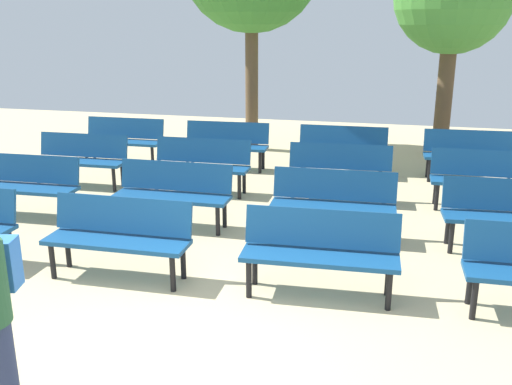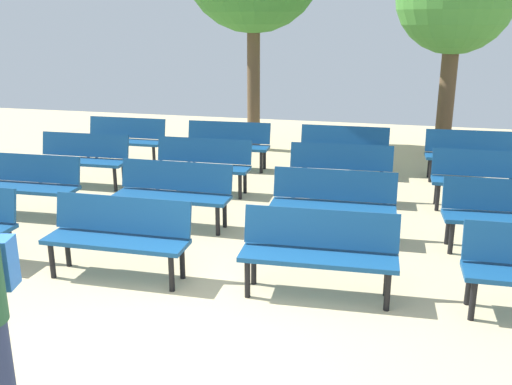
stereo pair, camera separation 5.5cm
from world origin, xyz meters
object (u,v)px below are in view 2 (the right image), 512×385
(bench_r0_c1, at_px, (118,233))
(bench_r1_c2, at_px, (333,200))
(bench_r1_c1, at_px, (174,190))
(bench_r2_c1, at_px, (202,162))
(bench_r2_c3, at_px, (488,177))
(bench_r3_c1, at_px, (227,142))
(bench_r3_c2, at_px, (344,147))
(bench_r2_c0, at_px, (82,156))
(bench_r3_c0, at_px, (125,137))
(bench_r0_c2, at_px, (319,248))
(bench_r2_c2, at_px, (340,169))
(bench_r3_c3, at_px, (473,153))
(bench_r1_c0, at_px, (26,181))
(bench_r1_c3, at_px, (511,212))

(bench_r0_c1, height_order, bench_r1_c2, same)
(bench_r1_c1, distance_m, bench_r2_c1, 1.62)
(bench_r2_c3, height_order, bench_r3_c1, same)
(bench_r0_c1, distance_m, bench_r1_c2, 2.78)
(bench_r1_c1, xyz_separation_m, bench_r3_c2, (1.98, 3.30, 0.00))
(bench_r1_c1, bearing_deg, bench_r2_c0, 145.99)
(bench_r2_c3, xyz_separation_m, bench_r3_c0, (-6.57, 1.39, 0.00))
(bench_r0_c2, relative_size, bench_r2_c2, 1.00)
(bench_r2_c2, relative_size, bench_r3_c3, 1.00)
(bench_r1_c2, xyz_separation_m, bench_r2_c1, (-2.32, 1.52, 0.00))
(bench_r2_c0, height_order, bench_r2_c1, same)
(bench_r1_c0, bearing_deg, bench_r0_c2, -19.88)
(bench_r1_c0, xyz_separation_m, bench_r2_c1, (2.09, 1.72, 0.00))
(bench_r2_c1, height_order, bench_r3_c3, same)
(bench_r1_c1, relative_size, bench_r2_c2, 0.99)
(bench_r1_c2, xyz_separation_m, bench_r3_c3, (2.04, 3.32, 0.00))
(bench_r1_c2, distance_m, bench_r3_c1, 3.93)
(bench_r0_c2, xyz_separation_m, bench_r3_c2, (-0.24, 4.87, 0.00))
(bench_r0_c2, height_order, bench_r1_c0, same)
(bench_r2_c0, xyz_separation_m, bench_r3_c0, (-0.03, 1.67, 0.00))
(bench_r2_c2, bearing_deg, bench_r2_c0, 179.93)
(bench_r3_c0, bearing_deg, bench_r0_c2, -46.97)
(bench_r1_c3, distance_m, bench_r3_c1, 5.47)
(bench_r0_c2, relative_size, bench_r2_c1, 1.01)
(bench_r0_c2, height_order, bench_r2_c1, same)
(bench_r0_c1, bearing_deg, bench_r3_c1, 92.02)
(bench_r0_c2, bearing_deg, bench_r2_c2, 89.67)
(bench_r1_c0, height_order, bench_r2_c2, same)
(bench_r2_c1, distance_m, bench_r3_c1, 1.61)
(bench_r2_c1, height_order, bench_r2_c2, same)
(bench_r2_c0, relative_size, bench_r2_c2, 0.99)
(bench_r2_c0, bearing_deg, bench_r3_c1, 38.32)
(bench_r2_c3, height_order, bench_r3_c0, same)
(bench_r2_c2, distance_m, bench_r3_c2, 1.60)
(bench_r1_c1, distance_m, bench_r3_c0, 3.92)
(bench_r1_c2, relative_size, bench_r1_c3, 0.99)
(bench_r2_c3, bearing_deg, bench_r3_c3, 90.94)
(bench_r2_c2, xyz_separation_m, bench_r3_c0, (-4.40, 1.47, 0.00))
(bench_r1_c0, distance_m, bench_r1_c1, 2.24)
(bench_r2_c0, relative_size, bench_r3_c0, 1.00)
(bench_r1_c0, distance_m, bench_r1_c3, 6.57)
(bench_r1_c2, height_order, bench_r3_c0, same)
(bench_r1_c3, xyz_separation_m, bench_r3_c2, (-2.34, 3.15, 0.00))
(bench_r1_c1, xyz_separation_m, bench_r1_c3, (4.33, 0.15, 0.00))
(bench_r1_c3, height_order, bench_r2_c1, same)
(bench_r2_c1, xyz_separation_m, bench_r3_c1, (-0.05, 1.61, 0.00))
(bench_r0_c2, relative_size, bench_r1_c2, 1.00)
(bench_r1_c0, height_order, bench_r1_c2, same)
(bench_r0_c1, relative_size, bench_r1_c3, 0.99)
(bench_r2_c1, height_order, bench_r3_c0, same)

